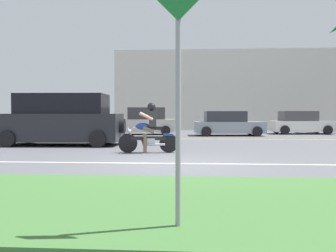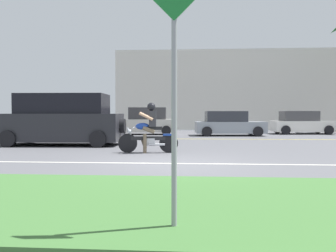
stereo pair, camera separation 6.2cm
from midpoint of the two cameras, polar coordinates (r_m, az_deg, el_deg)
The scene contains 13 objects.
ground at distance 12.19m, azimuth 1.55°, elevation -4.11°, with size 56.00×30.00×0.04m, color #545459.
grass_median at distance 5.18m, azimuth -1.65°, elevation -11.92°, with size 56.00×3.80×0.06m, color #3D6B33.
lane_line_near at distance 9.18m, azimuth 0.79°, elevation -5.97°, with size 50.40×0.12×0.01m, color silver.
lane_line_far at distance 18.01m, azimuth 2.30°, elevation -2.06°, with size 50.40×0.12×0.01m, color yellow.
motorcyclist at distance 11.66m, azimuth -3.22°, elevation -0.89°, with size 1.95×0.64×1.63m.
suv_nearby at distance 15.10m, azimuth -16.65°, elevation 0.86°, with size 5.04×2.35×2.06m.
parked_car_0 at distance 23.93m, azimuth -17.56°, elevation 0.63°, with size 4.16×1.91×1.60m.
parked_car_1 at distance 22.02m, azimuth -3.86°, elevation 0.65°, with size 3.94×2.00×1.65m.
parked_car_2 at distance 21.06m, azimuth 9.41°, elevation 0.31°, with size 4.06×2.23×1.41m.
parked_car_3 at distance 23.93m, azimuth 20.23°, elevation 0.42°, with size 3.73×2.04×1.43m.
motorcyclist_distant at distance 19.42m, azimuth -16.00°, elevation -0.16°, with size 1.57×0.65×1.35m.
street_sign at distance 3.86m, azimuth 1.17°, elevation 8.87°, with size 0.62×0.06×2.88m.
building_far at distance 30.34m, azimuth 10.00°, elevation 5.49°, with size 18.84×4.00×6.29m, color beige.
Camera 1 is at (0.45, -9.11, 1.28)m, focal length 38.29 mm.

